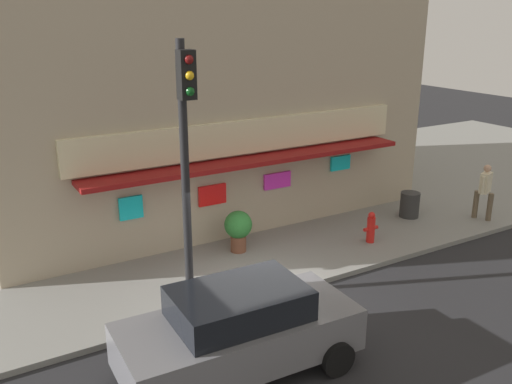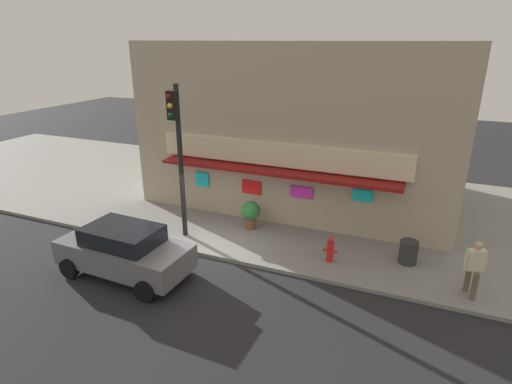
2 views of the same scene
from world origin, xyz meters
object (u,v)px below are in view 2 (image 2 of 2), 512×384
object	(u,v)px
trash_can	(408,252)
parked_car_grey	(124,250)
potted_plant_by_doorway	(251,213)
traffic_light	(178,143)
pedestrian	(474,266)
fire_hydrant	(330,250)

from	to	relation	value
trash_can	parked_car_grey	world-z (taller)	parked_car_grey
trash_can	potted_plant_by_doorway	distance (m)	5.76
traffic_light	parked_car_grey	bearing A→B (deg)	-96.98
potted_plant_by_doorway	trash_can	bearing A→B (deg)	-3.96
traffic_light	pedestrian	distance (m)	9.86
traffic_light	pedestrian	size ratio (longest dim) A/B	3.24
traffic_light	parked_car_grey	distance (m)	3.97
traffic_light	trash_can	world-z (taller)	traffic_light
trash_can	potted_plant_by_doorway	size ratio (longest dim) A/B	0.70
fire_hydrant	potted_plant_by_doorway	world-z (taller)	potted_plant_by_doorway
fire_hydrant	pedestrian	xyz separation A→B (m)	(4.10, -0.36, 0.52)
parked_car_grey	potted_plant_by_doorway	bearing A→B (deg)	61.34
traffic_light	pedestrian	xyz separation A→B (m)	(9.52, -0.11, -2.56)
pedestrian	traffic_light	bearing A→B (deg)	179.33
trash_can	traffic_light	bearing A→B (deg)	-171.59
fire_hydrant	parked_car_grey	xyz separation A→B (m)	(-5.76, -3.05, 0.29)
traffic_light	fire_hydrant	world-z (taller)	traffic_light
pedestrian	potted_plant_by_doorway	world-z (taller)	pedestrian
trash_can	pedestrian	distance (m)	2.22
trash_can	pedestrian	size ratio (longest dim) A/B	0.45
traffic_light	trash_can	bearing A→B (deg)	8.41
traffic_light	potted_plant_by_doorway	bearing A→B (deg)	37.26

